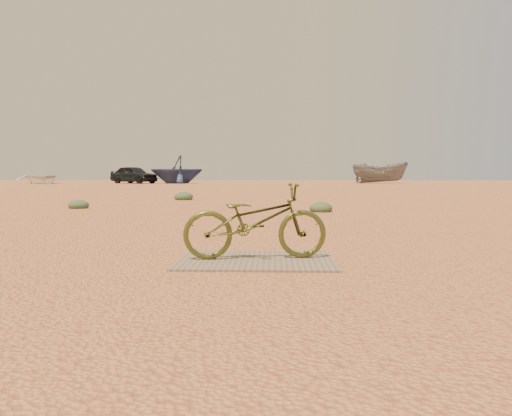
{
  "coord_description": "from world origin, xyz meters",
  "views": [
    {
      "loc": [
        0.06,
        -4.75,
        0.91
      ],
      "look_at": [
        -0.13,
        0.35,
        0.55
      ],
      "focal_mm": 35.0,
      "sensor_mm": 36.0,
      "label": 1
    }
  ],
  "objects_px": {
    "boat_near_left": "(40,177)",
    "boat_far_left": "(177,169)",
    "plywood_board": "(256,260)",
    "car": "(134,175)",
    "bicycle": "(255,221)",
    "boat_mid_right": "(380,173)"
  },
  "relations": [
    {
      "from": "plywood_board",
      "to": "bicycle",
      "type": "relative_size",
      "value": 1.08
    },
    {
      "from": "boat_far_left",
      "to": "boat_mid_right",
      "type": "height_order",
      "value": "boat_far_left"
    },
    {
      "from": "car",
      "to": "boat_mid_right",
      "type": "distance_m",
      "value": 22.15
    },
    {
      "from": "boat_far_left",
      "to": "car",
      "type": "bearing_deg",
      "value": -120.92
    },
    {
      "from": "car",
      "to": "boat_far_left",
      "type": "height_order",
      "value": "boat_far_left"
    },
    {
      "from": "plywood_board",
      "to": "boat_near_left",
      "type": "bearing_deg",
      "value": 118.16
    },
    {
      "from": "plywood_board",
      "to": "boat_near_left",
      "type": "height_order",
      "value": "boat_near_left"
    },
    {
      "from": "bicycle",
      "to": "boat_near_left",
      "type": "xyz_separation_m",
      "value": [
        -20.29,
        37.87,
        0.14
      ]
    },
    {
      "from": "boat_far_left",
      "to": "boat_mid_right",
      "type": "distance_m",
      "value": 18.26
    },
    {
      "from": "bicycle",
      "to": "car",
      "type": "bearing_deg",
      "value": 9.33
    },
    {
      "from": "car",
      "to": "boat_near_left",
      "type": "height_order",
      "value": "car"
    },
    {
      "from": "bicycle",
      "to": "boat_mid_right",
      "type": "xyz_separation_m",
      "value": [
        9.76,
        40.33,
        0.54
      ]
    },
    {
      "from": "boat_near_left",
      "to": "boat_far_left",
      "type": "xyz_separation_m",
      "value": [
        11.84,
        1.17,
        0.69
      ]
    },
    {
      "from": "boat_mid_right",
      "to": "plywood_board",
      "type": "bearing_deg",
      "value": 169.76
    },
    {
      "from": "plywood_board",
      "to": "boat_mid_right",
      "type": "height_order",
      "value": "boat_mid_right"
    },
    {
      "from": "boat_near_left",
      "to": "car",
      "type": "bearing_deg",
      "value": -23.02
    },
    {
      "from": "car",
      "to": "boat_far_left",
      "type": "bearing_deg",
      "value": -58.79
    },
    {
      "from": "boat_near_left",
      "to": "boat_mid_right",
      "type": "relative_size",
      "value": 1.09
    },
    {
      "from": "plywood_board",
      "to": "bicycle",
      "type": "xyz_separation_m",
      "value": [
        -0.01,
        0.06,
        0.4
      ]
    },
    {
      "from": "boat_near_left",
      "to": "boat_far_left",
      "type": "distance_m",
      "value": 11.92
    },
    {
      "from": "plywood_board",
      "to": "boat_far_left",
      "type": "distance_m",
      "value": 40.02
    },
    {
      "from": "bicycle",
      "to": "boat_far_left",
      "type": "bearing_deg",
      "value": 3.97
    }
  ]
}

